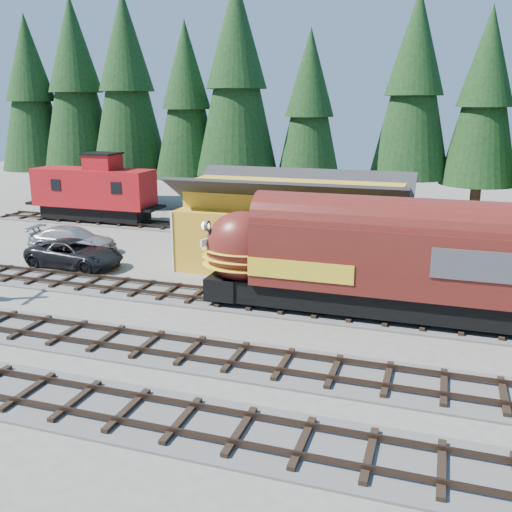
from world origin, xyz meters
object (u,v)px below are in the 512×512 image
(locomotive, at_px, (356,263))
(pickup_truck_b, at_px, (73,240))
(depot, at_px, (293,216))
(caboose, at_px, (94,191))
(pickup_truck_a, at_px, (75,254))

(locomotive, height_order, pickup_truck_b, locomotive)
(depot, relative_size, pickup_truck_b, 2.30)
(depot, distance_m, pickup_truck_b, 14.05)
(locomotive, xyz_separation_m, pickup_truck_b, (-18.36, 5.37, -1.56))
(caboose, bearing_deg, pickup_truck_a, -61.56)
(depot, bearing_deg, pickup_truck_b, -175.34)
(locomotive, bearing_deg, caboose, 148.00)
(locomotive, bearing_deg, pickup_truck_b, 163.69)
(caboose, xyz_separation_m, pickup_truck_a, (6.16, -11.38, -1.71))
(pickup_truck_a, bearing_deg, caboose, 31.90)
(pickup_truck_a, relative_size, pickup_truck_b, 1.01)
(caboose, height_order, pickup_truck_b, caboose)
(caboose, xyz_separation_m, pickup_truck_b, (4.05, -8.63, -1.68))
(pickup_truck_a, distance_m, pickup_truck_b, 3.47)
(locomotive, xyz_separation_m, caboose, (-22.41, 14.00, 0.12))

